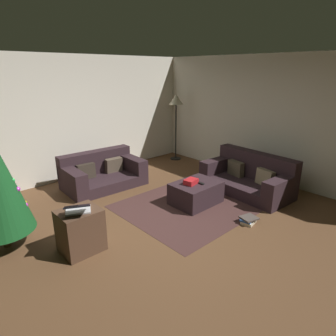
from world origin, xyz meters
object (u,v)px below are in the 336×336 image
(book_stack, at_px, (248,220))
(couch_left, at_px, (102,173))
(corner_lamp, at_px, (176,105))
(ottoman, at_px, (196,193))
(laptop, at_px, (78,209))
(side_table, at_px, (81,231))
(couch_right, at_px, (249,177))
(tv_remote, at_px, (200,183))
(gift_box, at_px, (191,182))

(book_stack, bearing_deg, couch_left, 106.19)
(book_stack, bearing_deg, corner_lamp, 64.27)
(ottoman, xyz_separation_m, laptop, (-2.22, -0.00, 0.45))
(laptop, xyz_separation_m, book_stack, (2.29, -1.05, -0.59))
(side_table, distance_m, laptop, 0.36)
(laptop, relative_size, book_stack, 1.77)
(couch_right, distance_m, ottoman, 1.24)
(book_stack, bearing_deg, tv_remote, 92.80)
(gift_box, xyz_separation_m, side_table, (-2.08, 0.03, -0.14))
(ottoman, relative_size, gift_box, 3.53)
(couch_right, bearing_deg, gift_box, 78.49)
(couch_right, height_order, tv_remote, couch_right)
(couch_left, bearing_deg, couch_right, 134.40)
(book_stack, bearing_deg, ottoman, 93.66)
(side_table, height_order, book_stack, side_table)
(couch_left, xyz_separation_m, ottoman, (0.79, -1.90, -0.07))
(ottoman, bearing_deg, couch_right, -15.36)
(ottoman, height_order, corner_lamp, corner_lamp)
(couch_left, xyz_separation_m, couch_right, (1.98, -2.23, 0.02))
(couch_left, xyz_separation_m, side_table, (-1.40, -1.85, 0.03))
(corner_lamp, bearing_deg, book_stack, -115.73)
(book_stack, bearing_deg, side_table, 153.95)
(gift_box, xyz_separation_m, laptop, (-2.11, -0.03, 0.21))
(ottoman, bearing_deg, book_stack, -86.34)
(couch_left, distance_m, gift_box, 2.00)
(couch_left, bearing_deg, corner_lamp, -169.83)
(couch_left, xyz_separation_m, laptop, (-1.43, -1.91, 0.38))
(side_table, xyz_separation_m, corner_lamp, (3.84, 2.16, 1.15))
(laptop, relative_size, corner_lamp, 0.30)
(gift_box, xyz_separation_m, tv_remote, (0.13, -0.10, -0.03))
(tv_remote, height_order, corner_lamp, corner_lamp)
(side_table, bearing_deg, ottoman, -1.38)
(ottoman, relative_size, laptop, 1.64)
(tv_remote, xyz_separation_m, corner_lamp, (1.62, 2.29, 1.04))
(laptop, bearing_deg, tv_remote, -1.76)
(tv_remote, bearing_deg, ottoman, 105.69)
(couch_left, distance_m, couch_right, 2.98)
(gift_box, height_order, corner_lamp, corner_lamp)
(gift_box, height_order, tv_remote, gift_box)
(laptop, height_order, book_stack, laptop)
(tv_remote, height_order, side_table, side_table)
(couch_left, xyz_separation_m, gift_box, (0.68, -1.88, 0.17))
(book_stack, xyz_separation_m, corner_lamp, (1.58, 3.27, 1.39))
(couch_left, bearing_deg, tv_remote, 115.09)
(couch_right, relative_size, side_table, 3.03)
(corner_lamp, bearing_deg, tv_remote, -125.33)
(gift_box, distance_m, corner_lamp, 2.98)
(couch_right, xyz_separation_m, ottoman, (-1.19, 0.33, -0.09))
(gift_box, relative_size, book_stack, 0.82)
(couch_left, height_order, gift_box, couch_left)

